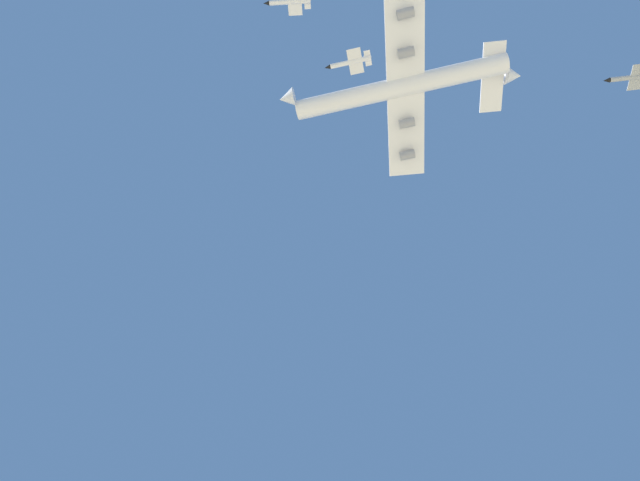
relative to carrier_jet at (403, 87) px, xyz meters
name	(u,v)px	position (x,y,z in m)	size (l,w,h in m)	color
carrier_jet	(403,87)	(0.00, 0.00, 0.00)	(69.30, 56.89, 20.88)	white
chase_jet_left_wing	(290,2)	(42.60, 4.16, 13.01)	(14.64, 10.09, 4.00)	silver
chase_jet_right_wing	(632,77)	(-58.45, 35.15, -7.32)	(14.26, 10.89, 4.00)	#999EA3
chase_jet_trailing	(350,62)	(18.66, -1.00, 1.78)	(13.66, 11.86, 4.00)	silver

